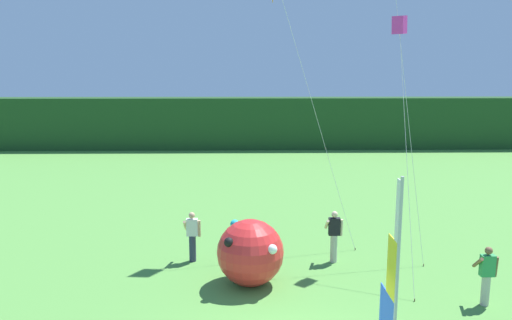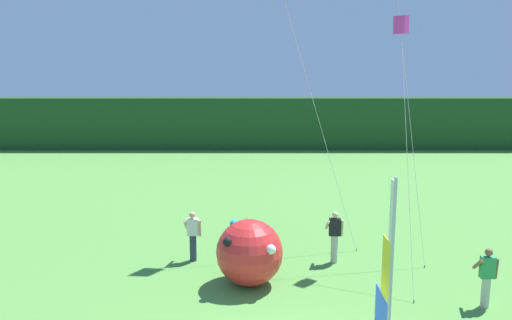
# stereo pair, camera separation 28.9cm
# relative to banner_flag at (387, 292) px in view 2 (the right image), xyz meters

# --- Properties ---
(distant_treeline) EXTENTS (80.00, 2.40, 3.96)m
(distant_treeline) POSITION_rel_banner_flag_xyz_m (-1.93, 30.54, -0.09)
(distant_treeline) COLOR #1E421E
(distant_treeline) RESTS_ON ground
(banner_flag) EXTENTS (0.06, 1.03, 4.32)m
(banner_flag) POSITION_rel_banner_flag_xyz_m (0.00, 0.00, 0.00)
(banner_flag) COLOR #B7B7BC
(banner_flag) RESTS_ON ground
(person_near_banner) EXTENTS (0.55, 0.48, 1.61)m
(person_near_banner) POSITION_rel_banner_flag_xyz_m (3.58, 3.56, -1.22)
(person_near_banner) COLOR #B7B2A3
(person_near_banner) RESTS_ON ground
(person_mid_field) EXTENTS (0.55, 0.48, 1.69)m
(person_mid_field) POSITION_rel_banner_flag_xyz_m (0.10, 6.65, -1.16)
(person_mid_field) COLOR #B7B2A3
(person_mid_field) RESTS_ON ground
(person_far_left) EXTENTS (0.55, 0.48, 1.64)m
(person_far_left) POSITION_rel_banner_flag_xyz_m (-4.45, 6.81, -1.20)
(person_far_left) COLOR #2D334C
(person_far_left) RESTS_ON ground
(inflatable_balloon) EXTENTS (1.93, 1.93, 1.93)m
(inflatable_balloon) POSITION_rel_banner_flag_xyz_m (-2.60, 4.97, -1.10)
(inflatable_balloon) COLOR red
(inflatable_balloon) RESTS_ON ground
(kite_magenta_box_0) EXTENTS (0.65, 4.12, 7.82)m
(kite_magenta_box_0) POSITION_rel_banner_flag_xyz_m (2.16, 7.58, 5.39)
(kite_magenta_box_0) COLOR brown
(kite_magenta_box_0) RESTS_ON ground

